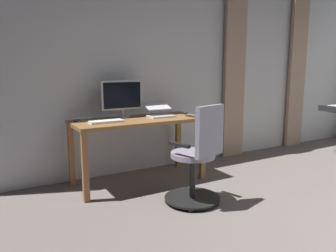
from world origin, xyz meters
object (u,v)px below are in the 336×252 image
Objects in this scene: cell_phone_by_monitor at (79,121)px; cell_phone_face_up at (191,116)px; laptop at (159,112)px; computer_monitor at (122,97)px; computer_keyboard at (106,121)px; desk at (138,127)px; office_chair at (198,160)px; computer_mouse at (185,113)px.

cell_phone_face_up is at bearing 153.67° from cell_phone_by_monitor.
cell_phone_face_up is at bearing 152.03° from laptop.
computer_monitor reaches higher than cell_phone_face_up.
cell_phone_by_monitor is (0.24, -0.22, -0.01)m from computer_keyboard.
desk is 0.65m from cell_phone_face_up.
computer_keyboard is (0.41, 0.07, 0.11)m from desk.
laptop is at bearing 160.26° from cell_phone_by_monitor.
cell_phone_by_monitor is at bearing 114.14° from office_chair.
cell_phone_face_up is at bearing 165.95° from desk.
computer_monitor is at bearing -20.75° from laptop.
computer_monitor is (0.11, -0.20, 0.34)m from desk.
office_chair is 6.92× the size of cell_phone_by_monitor.
cell_phone_by_monitor is at bearing -42.62° from computer_keyboard.
cell_phone_face_up is 1.31m from cell_phone_by_monitor.
cell_phone_face_up is at bearing 75.30° from computer_mouse.
office_chair is 1.98× the size of computer_monitor.
computer_keyboard is 1.04m from cell_phone_face_up.
computer_keyboard is at bearing 7.30° from computer_mouse.
office_chair reaches higher than desk.
computer_keyboard is at bearing 42.69° from computer_monitor.
computer_keyboard is at bearing 112.00° from office_chair.
cell_phone_by_monitor is (0.65, -0.15, 0.10)m from desk.
desk is 0.93m from office_chair.
office_chair reaches higher than cell_phone_face_up.
cell_phone_by_monitor is (0.54, 0.06, -0.24)m from computer_monitor.
computer_keyboard is 1.08× the size of laptop.
computer_keyboard is at bearing 10.50° from laptop.
computer_monitor is 5.03× the size of computer_mouse.
cell_phone_face_up is (-0.63, 0.16, 0.10)m from desk.
computer_keyboard is 3.62× the size of computer_mouse.
computer_mouse is at bearing -174.34° from desk.
laptop is (-0.70, -0.11, 0.04)m from computer_keyboard.
cell_phone_by_monitor is (0.88, -1.02, 0.31)m from office_chair.
laptop is 0.40m from computer_mouse.
desk is at bearing 5.66° from computer_mouse.
computer_mouse reaches higher than desk.
desk is 15.11× the size of computer_mouse.
cell_phone_by_monitor is at bearing -12.79° from desk.
computer_monitor reaches higher than office_chair.
laptop reaches higher than cell_phone_face_up.
cell_phone_by_monitor is (1.33, -0.08, -0.01)m from computer_mouse.
office_chair reaches higher than cell_phone_by_monitor.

